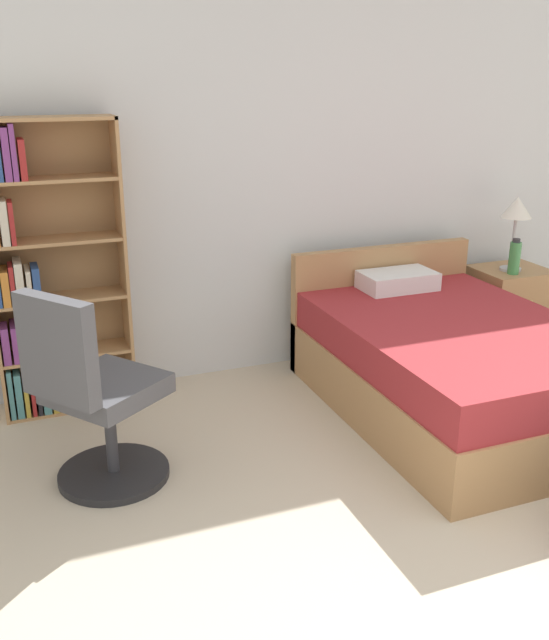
{
  "coord_description": "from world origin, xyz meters",
  "views": [
    {
      "loc": [
        -2.05,
        -1.22,
        1.99
      ],
      "look_at": [
        -0.8,
        1.98,
        0.78
      ],
      "focal_mm": 40.0,
      "sensor_mm": 36.0,
      "label": 1
    }
  ],
  "objects_px": {
    "office_chair": "(94,399)",
    "bed": "(450,363)",
    "water_bottle": "(515,257)",
    "bookshelf": "(41,278)",
    "nightstand": "(508,308)",
    "table_lamp": "(517,212)"
  },
  "relations": [
    {
      "from": "office_chair",
      "to": "table_lamp",
      "type": "relative_size",
      "value": 1.95
    },
    {
      "from": "office_chair",
      "to": "bed",
      "type": "bearing_deg",
      "value": 2.92
    },
    {
      "from": "bed",
      "to": "nightstand",
      "type": "xyz_separation_m",
      "value": [
        1.03,
        0.75,
        0.0
      ]
    },
    {
      "from": "office_chair",
      "to": "water_bottle",
      "type": "xyz_separation_m",
      "value": [
        3.08,
        0.74,
        0.25
      ]
    },
    {
      "from": "office_chair",
      "to": "nightstand",
      "type": "xyz_separation_m",
      "value": [
        3.17,
        0.86,
        -0.18
      ]
    },
    {
      "from": "nightstand",
      "to": "water_bottle",
      "type": "xyz_separation_m",
      "value": [
        -0.08,
        -0.11,
        0.42
      ]
    },
    {
      "from": "nightstand",
      "to": "table_lamp",
      "type": "relative_size",
      "value": 1.12
    },
    {
      "from": "office_chair",
      "to": "water_bottle",
      "type": "bearing_deg",
      "value": 13.58
    },
    {
      "from": "bed",
      "to": "water_bottle",
      "type": "relative_size",
      "value": 7.54
    },
    {
      "from": "bed",
      "to": "water_bottle",
      "type": "distance_m",
      "value": 1.21
    },
    {
      "from": "bed",
      "to": "table_lamp",
      "type": "bearing_deg",
      "value": 36.12
    },
    {
      "from": "office_chair",
      "to": "nightstand",
      "type": "distance_m",
      "value": 3.29
    },
    {
      "from": "bookshelf",
      "to": "water_bottle",
      "type": "relative_size",
      "value": 6.8
    },
    {
      "from": "bookshelf",
      "to": "bed",
      "type": "bearing_deg",
      "value": -21.27
    },
    {
      "from": "table_lamp",
      "to": "water_bottle",
      "type": "height_order",
      "value": "table_lamp"
    },
    {
      "from": "table_lamp",
      "to": "water_bottle",
      "type": "relative_size",
      "value": 2.1
    },
    {
      "from": "bookshelf",
      "to": "water_bottle",
      "type": "xyz_separation_m",
      "value": [
        3.22,
        -0.25,
        -0.12
      ]
    },
    {
      "from": "bookshelf",
      "to": "office_chair",
      "type": "height_order",
      "value": "bookshelf"
    },
    {
      "from": "nightstand",
      "to": "table_lamp",
      "type": "height_order",
      "value": "table_lamp"
    },
    {
      "from": "bookshelf",
      "to": "bed",
      "type": "xyz_separation_m",
      "value": [
        2.28,
        -0.89,
        -0.54
      ]
    },
    {
      "from": "bookshelf",
      "to": "bed",
      "type": "distance_m",
      "value": 2.5
    },
    {
      "from": "water_bottle",
      "to": "nightstand",
      "type": "bearing_deg",
      "value": 53.19
    }
  ]
}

